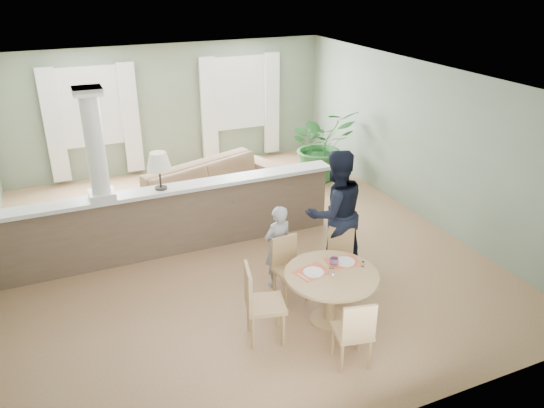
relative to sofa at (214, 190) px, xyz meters
name	(u,v)px	position (x,y,z in m)	size (l,w,h in m)	color
ground	(234,246)	(-0.12, -1.36, -0.44)	(8.00, 8.00, 0.00)	tan
room_shell	(215,128)	(-0.15, -0.73, 1.37)	(7.02, 8.02, 2.71)	gray
pony_wall	(168,212)	(-1.11, -1.16, 0.27)	(5.32, 0.38, 2.70)	#76624C
sofa	(214,190)	(0.00, 0.00, 0.00)	(3.01, 1.18, 0.88)	#997053
houseplant	(321,144)	(2.58, 0.74, 0.32)	(1.37, 1.18, 1.52)	#286529
dining_table	(331,283)	(0.34, -3.70, 0.12)	(1.17, 1.17, 0.80)	tan
chair_far_boy	(288,265)	(0.09, -2.97, 0.04)	(0.42, 0.42, 0.87)	tan
chair_far_man	(340,255)	(0.88, -2.98, 0.02)	(0.53, 0.53, 0.84)	tan
chair_near	(355,331)	(0.16, -4.54, 0.05)	(0.47, 0.47, 0.89)	tan
chair_side	(259,301)	(-0.62, -3.67, 0.11)	(0.54, 0.54, 1.00)	tan
child_person	(278,247)	(0.08, -2.66, 0.17)	(0.44, 0.29, 1.22)	#96969B
man_person	(335,213)	(0.98, -2.62, 0.50)	(0.91, 0.71, 1.88)	black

